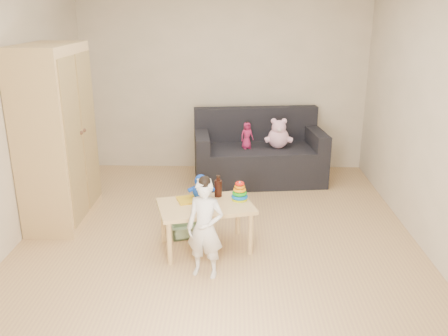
{
  "coord_description": "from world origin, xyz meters",
  "views": [
    {
      "loc": [
        0.16,
        -4.43,
        2.24
      ],
      "look_at": [
        0.05,
        0.25,
        0.65
      ],
      "focal_mm": 38.0,
      "sensor_mm": 36.0,
      "label": 1
    }
  ],
  "objects_px": {
    "wardrobe": "(57,136)",
    "sofa": "(259,164)",
    "play_table": "(206,226)",
    "toddler": "(205,230)"
  },
  "relations": [
    {
      "from": "wardrobe",
      "to": "sofa",
      "type": "distance_m",
      "value": 2.65
    },
    {
      "from": "wardrobe",
      "to": "sofa",
      "type": "height_order",
      "value": "wardrobe"
    },
    {
      "from": "wardrobe",
      "to": "play_table",
      "type": "distance_m",
      "value": 1.88
    },
    {
      "from": "play_table",
      "to": "sofa",
      "type": "bearing_deg",
      "value": 72.76
    },
    {
      "from": "wardrobe",
      "to": "toddler",
      "type": "height_order",
      "value": "wardrobe"
    },
    {
      "from": "play_table",
      "to": "wardrobe",
      "type": "bearing_deg",
      "value": 157.76
    },
    {
      "from": "toddler",
      "to": "wardrobe",
      "type": "bearing_deg",
      "value": 160.33
    },
    {
      "from": "wardrobe",
      "to": "toddler",
      "type": "relative_size",
      "value": 2.17
    },
    {
      "from": "play_table",
      "to": "toddler",
      "type": "height_order",
      "value": "toddler"
    },
    {
      "from": "play_table",
      "to": "toddler",
      "type": "relative_size",
      "value": 1.01
    }
  ]
}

